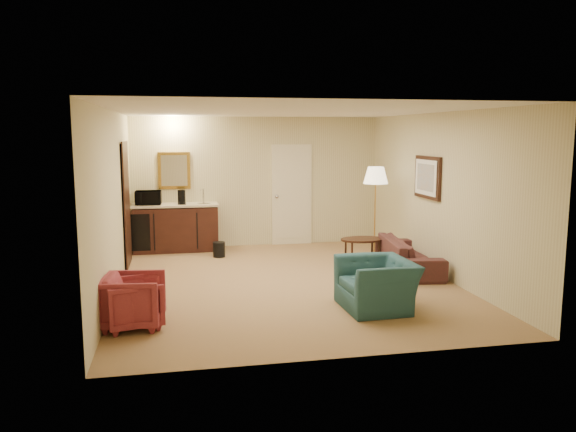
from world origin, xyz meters
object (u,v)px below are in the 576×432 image
Objects in this scene: rose_chair_near at (133,301)px; coffee_table at (362,251)px; coffee_maker at (182,197)px; rose_chair_far at (133,298)px; microwave at (148,196)px; wetbar_cabinet at (176,228)px; floor_lamp at (375,212)px; sofa at (409,249)px; teal_armchair at (377,276)px; waste_bin at (219,250)px.

rose_chair_near is 0.82× the size of coffee_table.
coffee_maker is at bearing 151.92° from coffee_table.
rose_chair_far is 4.39m from microwave.
wetbar_cabinet is 4.38m from rose_chair_near.
rose_chair_near is at bearing -143.46° from floor_lamp.
wetbar_cabinet is at bearing 143.74° from coffee_maker.
rose_chair_far is 0.41× the size of floor_lamp.
sofa is 1.18m from floor_lamp.
microwave is at bearing -146.36° from teal_armchair.
microwave is (-4.08, 1.33, 0.24)m from floor_lamp.
sofa is 6.54× the size of waste_bin.
microwave is at bearing 165.88° from coffee_maker.
coffee_table reaches higher than waste_bin.
wetbar_cabinet is 4.35m from rose_chair_far.
wetbar_cabinet is 4.94m from teal_armchair.
waste_bin is (-2.81, 0.60, -0.70)m from floor_lamp.
microwave is at bearing -13.83° from rose_chair_near.
microwave reaches higher than wetbar_cabinet.
floor_lamp is at bearing -67.30° from rose_chair_near.
rose_chair_near is at bearing -87.81° from microwave.
teal_armchair is at bearing -58.73° from wetbar_cabinet.
rose_chair_near is at bearing 121.73° from sofa.
floor_lamp is 6.02× the size of waste_bin.
sofa is at bearing -78.36° from floor_lamp.
teal_armchair is at bearing -51.91° from microwave.
wetbar_cabinet is at bearing 151.86° from coffee_table.
rose_chair_near is at bearing -109.39° from waste_bin.
rose_chair_far is (-3.06, -0.10, -0.09)m from teal_armchair.
coffee_maker is (0.13, -0.07, 0.60)m from wetbar_cabinet.
teal_armchair is at bearing -66.20° from coffee_maker.
wetbar_cabinet is 5.89× the size of coffee_maker.
teal_armchair is 1.43× the size of rose_chair_far.
teal_armchair is 3.56× the size of waste_bin.
wetbar_cabinet is 2.12× the size of coffee_table.
waste_bin is (0.78, -0.72, -0.32)m from wetbar_cabinet.
sofa reaches higher than rose_chair_far.
teal_armchair is at bearing 153.27° from sofa.
rose_chair_near is 1.34× the size of microwave.
wetbar_cabinet is at bearing 65.11° from sofa.
coffee_maker is at bearing -1.69° from rose_chair_far.
waste_bin is at bearing -42.86° from wetbar_cabinet.
microwave is at bearing 161.95° from floor_lamp.
coffee_table is at bearing -22.29° from waste_bin.
wetbar_cabinet reaches higher than waste_bin.
microwave reaches higher than coffee_maker.
floor_lamp reaches higher than rose_chair_near.
floor_lamp reaches higher than waste_bin.
rose_chair_far is at bearing 121.46° from sofa.
wetbar_cabinet is at bearing -20.40° from rose_chair_near.
floor_lamp reaches higher than rose_chair_far.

